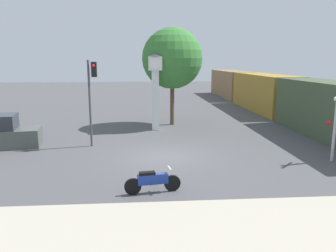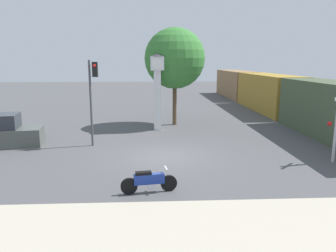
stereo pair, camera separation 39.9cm
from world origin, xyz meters
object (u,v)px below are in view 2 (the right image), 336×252
object	(u,v)px
clock_tower	(157,81)
street_tree	(175,59)
parked_car	(1,133)
freight_train	(268,93)
motorcycle	(149,181)
traffic_light	(93,88)

from	to	relation	value
clock_tower	street_tree	world-z (taller)	street_tree
street_tree	parked_car	bearing A→B (deg)	-149.89
clock_tower	freight_train	distance (m)	13.84
motorcycle	clock_tower	xyz separation A→B (m)	(0.54, 11.01, 2.93)
clock_tower	parked_car	world-z (taller)	clock_tower
clock_tower	freight_train	xyz separation A→B (m)	(10.76, 8.54, -1.66)
motorcycle	clock_tower	world-z (taller)	clock_tower
freight_train	street_tree	distance (m)	12.04
clock_tower	traffic_light	distance (m)	5.48
clock_tower	parked_car	size ratio (longest dim) A/B	1.16
motorcycle	freight_train	size ratio (longest dim) A/B	0.06
motorcycle	traffic_light	distance (m)	8.01
clock_tower	street_tree	xyz separation A→B (m)	(1.30, 1.78, 1.46)
motorcycle	traffic_light	world-z (taller)	traffic_light
freight_train	traffic_light	distance (m)	19.21
traffic_light	parked_car	world-z (taller)	traffic_light
traffic_light	clock_tower	bearing A→B (deg)	49.17
traffic_light	street_tree	world-z (taller)	street_tree
street_tree	motorcycle	bearing A→B (deg)	-98.18
street_tree	parked_car	xyz separation A→B (m)	(-10.03, -5.81, -4.07)
motorcycle	traffic_light	size ratio (longest dim) A/B	0.43
clock_tower	traffic_light	bearing A→B (deg)	-130.83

